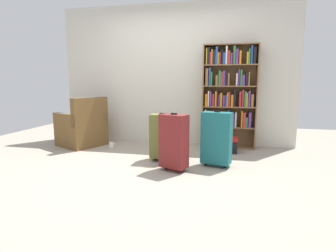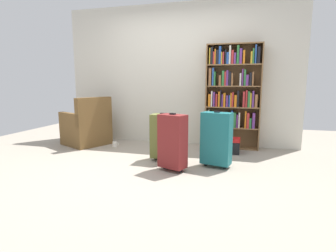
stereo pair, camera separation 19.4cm
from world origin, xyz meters
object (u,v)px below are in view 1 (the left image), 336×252
suitcase_olive (163,136)px  suitcase_teal (216,138)px  suitcase_dark_red (174,141)px  bookshelf (228,92)px  mug (111,145)px  armchair (83,129)px  storage_box (224,144)px

suitcase_olive → suitcase_teal: 0.80m
suitcase_teal → suitcase_dark_red: bearing=-150.6°
bookshelf → suitcase_dark_red: bearing=-114.5°
mug → suitcase_olive: bearing=-28.0°
bookshelf → mug: 2.30m
bookshelf → mug: size_ratio=15.11×
bookshelf → armchair: bookshelf is taller
armchair → suitcase_dark_red: armchair is taller
bookshelf → storage_box: size_ratio=4.33×
armchair → suitcase_teal: bearing=-16.9°
storage_box → suitcase_dark_red: (-0.65, -1.13, 0.27)m
armchair → mug: bearing=-3.6°
armchair → suitcase_olive: 1.79m
armchair → bookshelf: bearing=9.8°
bookshelf → armchair: 2.74m
storage_box → suitcase_dark_red: bearing=-119.9°
armchair → storage_box: (2.58, 0.07, -0.18)m
mug → suitcase_teal: (1.89, -0.71, 0.36)m
suitcase_olive → armchair: bearing=159.7°
suitcase_teal → bookshelf: bearing=83.1°
storage_box → suitcase_teal: (-0.11, -0.82, 0.27)m
armchair → suitcase_olive: (1.68, -0.62, 0.06)m
mug → bookshelf: bearing=13.5°
armchair → suitcase_olive: size_ratio=1.30×
armchair → suitcase_dark_red: size_ratio=1.21×
storage_box → suitcase_olive: bearing=-142.4°
suitcase_olive → suitcase_teal: bearing=-9.2°
bookshelf → armchair: (-2.62, -0.45, -0.67)m
storage_box → suitcase_teal: size_ratio=0.53×
armchair → suitcase_dark_red: 2.20m
mug → storage_box: (2.00, 0.11, 0.09)m
storage_box → suitcase_dark_red: 1.33m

